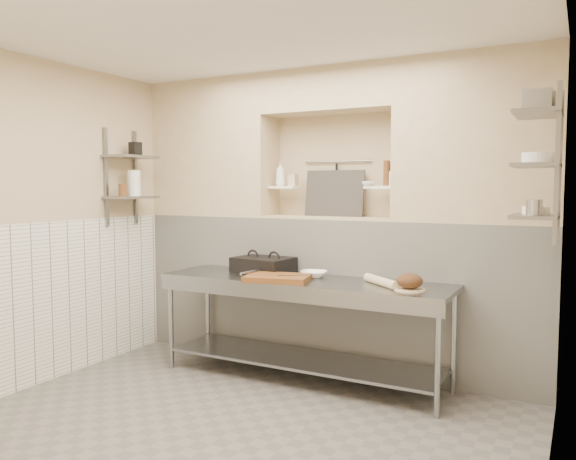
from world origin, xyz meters
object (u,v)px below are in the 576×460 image
Objects in this scene: rolling_pin at (381,281)px; bowl_alcove at (369,184)px; bottle_soap at (281,174)px; prep_table at (302,308)px; jug_left at (134,183)px; bread_loaf at (410,281)px; mixing_bowl at (314,274)px; panini_press at (263,265)px; cutting_board at (278,278)px.

rolling_pin is 3.46× the size of bowl_alcove.
bowl_alcove is at bearing -1.93° from bottle_soap.
prep_table is 19.47× the size of bowl_alcove.
bowl_alcove reaches higher than prep_table.
bowl_alcove is at bearing 51.66° from prep_table.
prep_table is 10.19× the size of jug_left.
bottle_soap is (-1.49, 0.64, 0.86)m from bread_loaf.
panini_press is at bearing 175.89° from mixing_bowl.
cutting_board is at bearing -175.79° from bread_loaf.
cutting_board is 2.29× the size of mixing_bowl.
bread_loaf is at bearing -47.53° from bowl_alcove.
rolling_pin is at bearing 1.20° from prep_table.
jug_left is at bearing -153.46° from bottle_soap.
mixing_bowl is (0.20, 0.31, 0.00)m from cutting_board.
cutting_board is 2.10× the size of jug_left.
bread_loaf is at bearing 4.21° from cutting_board.
bottle_soap is at bearing 143.59° from mixing_bowl.
prep_table is at bearing -46.87° from bottle_soap.
prep_table is 2.13m from jug_left.
mixing_bowl is 0.96m from bread_loaf.
bottle_soap reaches higher than jug_left.
bottle_soap is at bearing 133.13° from prep_table.
mixing_bowl is at bearing 72.74° from prep_table.
panini_press is 0.94m from bottle_soap.
panini_press is 1.56m from jug_left.
jug_left is (-2.24, -0.62, 0.01)m from bowl_alcove.
cutting_board is 2.23× the size of bottle_soap.
bread_loaf is 1.12m from bowl_alcove.
jug_left is (-1.68, 0.07, 0.82)m from cutting_board.
mixing_bowl reaches higher than prep_table.
bottle_soap is (-0.56, 0.42, 0.90)m from mixing_bowl.
jug_left is at bearing -164.49° from bowl_alcove.
panini_press is at bearing 134.78° from cutting_board.
panini_press is at bearing 11.79° from jug_left.
bottle_soap is at bearing 178.07° from bowl_alcove.
bottle_soap is 1.80× the size of bowl_alcove.
bottle_soap reaches higher than prep_table.
mixing_bowl is at bearing 57.76° from cutting_board.
jug_left is at bearing -177.43° from rolling_pin.
rolling_pin is at bearing 12.22° from cutting_board.
cutting_board is 1.21m from bowl_alcove.
rolling_pin is (0.66, -0.12, 0.01)m from mixing_bowl.
panini_press is 1.05× the size of cutting_board.
prep_table is at bearing 48.28° from cutting_board.
rolling_pin is 0.29m from bread_loaf.
mixing_bowl is 0.97m from bowl_alcove.
panini_press reaches higher than bread_loaf.
mixing_bowl is at bearing 1.82° from panini_press.
jug_left reaches higher than bowl_alcove.
cutting_board is 0.37m from mixing_bowl.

